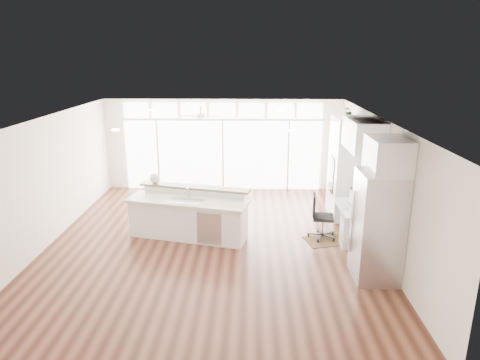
{
  "coord_description": "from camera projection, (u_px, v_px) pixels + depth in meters",
  "views": [
    {
      "loc": [
        0.84,
        -8.49,
        3.95
      ],
      "look_at": [
        0.6,
        0.6,
        1.27
      ],
      "focal_mm": 32.0,
      "sensor_mm": 36.0,
      "label": 1
    }
  ],
  "objects": [
    {
      "name": "rug",
      "position": [
        325.0,
        241.0,
        9.41
      ],
      "size": [
        0.99,
        0.83,
        0.01
      ],
      "primitive_type": "cube",
      "rotation": [
        0.0,
        0.0,
        0.28
      ],
      "color": "#332010",
      "rests_on": "floor"
    },
    {
      "name": "keyboard",
      "position": [
        345.0,
        207.0,
        9.28
      ],
      "size": [
        0.13,
        0.31,
        0.02
      ],
      "primitive_type": "cube",
      "rotation": [
        0.0,
        0.0,
        0.04
      ],
      "color": "silver",
      "rests_on": "desk_nook"
    },
    {
      "name": "wall_front",
      "position": [
        179.0,
        283.0,
        5.06
      ],
      "size": [
        7.0,
        0.04,
        2.7
      ],
      "primitive_type": "cube",
      "color": "white",
      "rests_on": "floor"
    },
    {
      "name": "potted_plant",
      "position": [
        349.0,
        112.0,
        10.18
      ],
      "size": [
        0.31,
        0.33,
        0.23
      ],
      "primitive_type": "imported",
      "rotation": [
        0.0,
        0.0,
        0.17
      ],
      "color": "#2F5424",
      "rests_on": "oven_cabinet"
    },
    {
      "name": "ceiling_fan",
      "position": [
        201.0,
        112.0,
        11.27
      ],
      "size": [
        1.16,
        1.16,
        0.32
      ],
      "primitive_type": "cube",
      "color": "silver",
      "rests_on": "ceiling"
    },
    {
      "name": "desk_nook",
      "position": [
        355.0,
        223.0,
        9.38
      ],
      "size": [
        0.72,
        1.3,
        0.76
      ],
      "primitive_type": "cube",
      "color": "white",
      "rests_on": "floor"
    },
    {
      "name": "recessed_lights",
      "position": [
        210.0,
        119.0,
        8.71
      ],
      "size": [
        3.4,
        3.0,
        0.02
      ],
      "primitive_type": "cube",
      "color": "white",
      "rests_on": "ceiling"
    },
    {
      "name": "wall_left",
      "position": [
        45.0,
        183.0,
        8.99
      ],
      "size": [
        0.04,
        8.0,
        2.7
      ],
      "primitive_type": "cube",
      "color": "white",
      "rests_on": "floor"
    },
    {
      "name": "desk_window",
      "position": [
        375.0,
        172.0,
        9.04
      ],
      "size": [
        0.04,
        0.85,
        0.85
      ],
      "primitive_type": "cube",
      "color": "white",
      "rests_on": "wall_right"
    },
    {
      "name": "fishbowl",
      "position": [
        155.0,
        178.0,
        9.88
      ],
      "size": [
        0.28,
        0.28,
        0.25
      ],
      "primitive_type": "sphere",
      "rotation": [
        0.0,
        0.0,
        -0.17
      ],
      "color": "white",
      "rests_on": "kitchen_island"
    },
    {
      "name": "floor",
      "position": [
        212.0,
        244.0,
        9.28
      ],
      "size": [
        7.0,
        8.0,
        0.02
      ],
      "primitive_type": "cube",
      "color": "#3D1D12",
      "rests_on": "ground"
    },
    {
      "name": "glass_wall",
      "position": [
        223.0,
        155.0,
        12.76
      ],
      "size": [
        5.8,
        0.06,
        2.08
      ],
      "primitive_type": "cube",
      "color": "white",
      "rests_on": "wall_back"
    },
    {
      "name": "framed_photos",
      "position": [
        366.0,
        171.0,
        9.68
      ],
      "size": [
        0.06,
        0.22,
        0.8
      ],
      "primitive_type": "cube",
      "color": "black",
      "rests_on": "wall_right"
    },
    {
      "name": "monitor",
      "position": [
        353.0,
        198.0,
        9.22
      ],
      "size": [
        0.09,
        0.49,
        0.41
      ],
      "primitive_type": "cube",
      "rotation": [
        0.0,
        0.0,
        0.01
      ],
      "color": "black",
      "rests_on": "desk_nook"
    },
    {
      "name": "kitchen_island",
      "position": [
        188.0,
        215.0,
        9.46
      ],
      "size": [
        2.86,
        1.62,
        1.07
      ],
      "primitive_type": "cube",
      "rotation": [
        0.0,
        0.0,
        -0.24
      ],
      "color": "white",
      "rests_on": "floor"
    },
    {
      "name": "upper_cabinets",
      "position": [
        364.0,
        135.0,
        8.82
      ],
      "size": [
        0.64,
        1.3,
        0.64
      ],
      "primitive_type": "cube",
      "color": "white",
      "rests_on": "wall_right"
    },
    {
      "name": "office_chair",
      "position": [
        323.0,
        217.0,
        9.44
      ],
      "size": [
        0.58,
        0.54,
        1.0
      ],
      "primitive_type": "cube",
      "rotation": [
        0.0,
        0.0,
        -0.14
      ],
      "color": "black",
      "rests_on": "floor"
    },
    {
      "name": "wall_right",
      "position": [
        380.0,
        185.0,
        8.81
      ],
      "size": [
        0.04,
        8.0,
        2.7
      ],
      "primitive_type": "cube",
      "color": "white",
      "rests_on": "floor"
    },
    {
      "name": "oven_cabinet",
      "position": [
        345.0,
        168.0,
        10.57
      ],
      "size": [
        0.64,
        1.2,
        2.5
      ],
      "primitive_type": "cube",
      "color": "white",
      "rests_on": "floor"
    },
    {
      "name": "refrigerator",
      "position": [
        378.0,
        226.0,
        7.62
      ],
      "size": [
        0.76,
        0.9,
        2.0
      ],
      "primitive_type": "cube",
      "color": "#BABBC0",
      "rests_on": "floor"
    },
    {
      "name": "transom_row",
      "position": [
        222.0,
        110.0,
        12.38
      ],
      "size": [
        5.9,
        0.06,
        0.4
      ],
      "primitive_type": "cube",
      "color": "white",
      "rests_on": "wall_back"
    },
    {
      "name": "fridge_cabinet",
      "position": [
        388.0,
        155.0,
        7.25
      ],
      "size": [
        0.64,
        0.9,
        0.6
      ],
      "primitive_type": "cube",
      "color": "white",
      "rests_on": "wall_right"
    },
    {
      "name": "ceiling",
      "position": [
        209.0,
        119.0,
        8.52
      ],
      "size": [
        7.0,
        8.0,
        0.02
      ],
      "primitive_type": "cube",
      "color": "white",
      "rests_on": "wall_back"
    },
    {
      "name": "wall_back",
      "position": [
        223.0,
        145.0,
        12.73
      ],
      "size": [
        7.0,
        0.04,
        2.7
      ],
      "primitive_type": "cube",
      "color": "white",
      "rests_on": "floor"
    }
  ]
}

